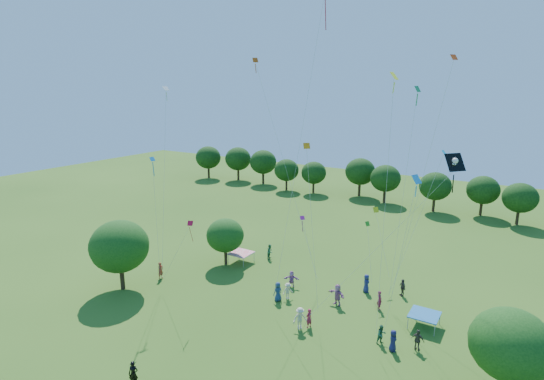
{
  "coord_description": "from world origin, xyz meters",
  "views": [
    {
      "loc": [
        16.01,
        -11.9,
        18.31
      ],
      "look_at": [
        0.0,
        14.0,
        11.0
      ],
      "focal_mm": 28.0,
      "sensor_mm": 36.0,
      "label": 1
    }
  ],
  "objects_px": {
    "near_tree_north": "(225,235)",
    "man_in_black": "(133,374)",
    "tent_red_stripe": "(241,253)",
    "near_tree_west": "(119,246)",
    "tent_blue": "(424,315)",
    "pirate_kite": "(451,167)",
    "red_high_kite": "(316,46)",
    "near_tree_east": "(511,345)"
  },
  "relations": [
    {
      "from": "near_tree_north",
      "to": "man_in_black",
      "type": "xyz_separation_m",
      "value": [
        6.77,
        -18.17,
        -2.43
      ]
    },
    {
      "from": "pirate_kite",
      "to": "red_high_kite",
      "type": "distance_m",
      "value": 14.46
    },
    {
      "from": "tent_red_stripe",
      "to": "near_tree_west",
      "type": "bearing_deg",
      "value": -117.81
    },
    {
      "from": "near_tree_west",
      "to": "tent_blue",
      "type": "distance_m",
      "value": 26.95
    },
    {
      "from": "tent_blue",
      "to": "pirate_kite",
      "type": "xyz_separation_m",
      "value": [
        1.51,
        -4.49,
        12.65
      ]
    },
    {
      "from": "near_tree_west",
      "to": "tent_red_stripe",
      "type": "height_order",
      "value": "near_tree_west"
    },
    {
      "from": "near_tree_west",
      "to": "near_tree_north",
      "type": "xyz_separation_m",
      "value": [
        4.69,
        9.63,
        -0.98
      ]
    },
    {
      "from": "near_tree_north",
      "to": "tent_red_stripe",
      "type": "xyz_separation_m",
      "value": [
        1.08,
        1.32,
        -2.23
      ]
    },
    {
      "from": "tent_red_stripe",
      "to": "man_in_black",
      "type": "distance_m",
      "value": 20.3
    },
    {
      "from": "near_tree_west",
      "to": "man_in_black",
      "type": "bearing_deg",
      "value": -36.69
    },
    {
      "from": "pirate_kite",
      "to": "tent_blue",
      "type": "bearing_deg",
      "value": 108.61
    },
    {
      "from": "man_in_black",
      "to": "pirate_kite",
      "type": "relative_size",
      "value": 0.13
    },
    {
      "from": "near_tree_north",
      "to": "near_tree_east",
      "type": "height_order",
      "value": "near_tree_east"
    },
    {
      "from": "tent_blue",
      "to": "man_in_black",
      "type": "bearing_deg",
      "value": -130.08
    },
    {
      "from": "tent_blue",
      "to": "man_in_black",
      "type": "xyz_separation_m",
      "value": [
        -14.03,
        -16.67,
        -0.2
      ]
    },
    {
      "from": "near_tree_west",
      "to": "pirate_kite",
      "type": "relative_size",
      "value": 0.5
    },
    {
      "from": "tent_red_stripe",
      "to": "tent_blue",
      "type": "height_order",
      "value": "same"
    },
    {
      "from": "near_tree_east",
      "to": "red_high_kite",
      "type": "bearing_deg",
      "value": 159.7
    },
    {
      "from": "near_tree_west",
      "to": "tent_red_stripe",
      "type": "relative_size",
      "value": 3.02
    },
    {
      "from": "man_in_black",
      "to": "near_tree_east",
      "type": "bearing_deg",
      "value": -0.78
    },
    {
      "from": "near_tree_north",
      "to": "man_in_black",
      "type": "height_order",
      "value": "near_tree_north"
    },
    {
      "from": "near_tree_west",
      "to": "man_in_black",
      "type": "xyz_separation_m",
      "value": [
        11.47,
        -8.54,
        -3.41
      ]
    },
    {
      "from": "near_tree_north",
      "to": "red_high_kite",
      "type": "distance_m",
      "value": 21.43
    },
    {
      "from": "man_in_black",
      "to": "pirate_kite",
      "type": "bearing_deg",
      "value": 9.38
    },
    {
      "from": "near_tree_west",
      "to": "near_tree_east",
      "type": "relative_size",
      "value": 1.11
    },
    {
      "from": "tent_blue",
      "to": "near_tree_north",
      "type": "bearing_deg",
      "value": 175.88
    },
    {
      "from": "red_high_kite",
      "to": "tent_red_stripe",
      "type": "bearing_deg",
      "value": 162.82
    },
    {
      "from": "tent_red_stripe",
      "to": "pirate_kite",
      "type": "distance_m",
      "value": 25.77
    },
    {
      "from": "tent_red_stripe",
      "to": "red_high_kite",
      "type": "height_order",
      "value": "red_high_kite"
    },
    {
      "from": "pirate_kite",
      "to": "man_in_black",
      "type": "bearing_deg",
      "value": -141.89
    },
    {
      "from": "tent_red_stripe",
      "to": "near_tree_north",
      "type": "bearing_deg",
      "value": -129.4
    },
    {
      "from": "near_tree_west",
      "to": "tent_blue",
      "type": "bearing_deg",
      "value": 17.68
    },
    {
      "from": "near_tree_west",
      "to": "red_high_kite",
      "type": "height_order",
      "value": "red_high_kite"
    },
    {
      "from": "tent_blue",
      "to": "red_high_kite",
      "type": "xyz_separation_m",
      "value": [
        -9.83,
        -0.24,
        20.55
      ]
    },
    {
      "from": "tent_blue",
      "to": "pirate_kite",
      "type": "relative_size",
      "value": 0.17
    },
    {
      "from": "near_tree_east",
      "to": "red_high_kite",
      "type": "distance_m",
      "value": 24.41
    },
    {
      "from": "man_in_black",
      "to": "red_high_kite",
      "type": "bearing_deg",
      "value": 46.93
    },
    {
      "from": "near_tree_east",
      "to": "near_tree_north",
      "type": "bearing_deg",
      "value": 164.18
    },
    {
      "from": "near_tree_east",
      "to": "man_in_black",
      "type": "xyz_separation_m",
      "value": [
        -19.97,
        -10.6,
        -3.06
      ]
    },
    {
      "from": "near_tree_west",
      "to": "pirate_kite",
      "type": "bearing_deg",
      "value": 7.68
    },
    {
      "from": "near_tree_north",
      "to": "tent_blue",
      "type": "relative_size",
      "value": 2.29
    },
    {
      "from": "near_tree_east",
      "to": "tent_red_stripe",
      "type": "distance_m",
      "value": 27.31
    }
  ]
}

